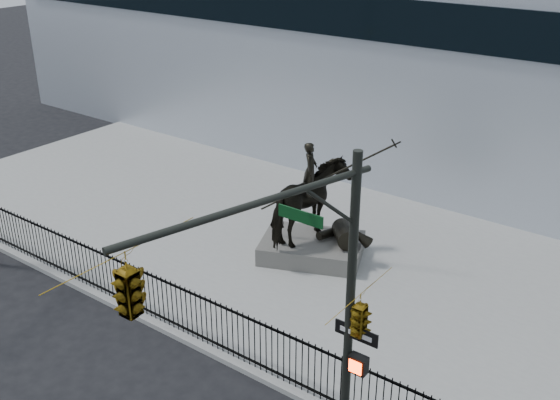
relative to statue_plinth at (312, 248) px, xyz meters
The scene contains 7 objects.
ground 7.10m from the statue_plinth, 103.84° to the right, with size 120.00×120.00×0.00m, color black.
plaza 1.74m from the statue_plinth, behind, with size 30.00×12.00×0.15m, color #989996.
building 13.83m from the statue_plinth, 97.36° to the left, with size 44.00×14.00×9.00m, color silver.
picket_fence 5.90m from the statue_plinth, 106.75° to the right, with size 22.10×0.10×1.50m.
statue_plinth is the anchor object (origin of this frame).
equestrian_statue 1.59m from the statue_plinth, 22.35° to the left, with size 3.90×3.23×3.55m.
traffic_signal_right 11.00m from the statue_plinth, 61.77° to the right, with size 2.17×6.86×7.00m.
Camera 1 is at (12.24, -9.14, 10.86)m, focal length 42.00 mm.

